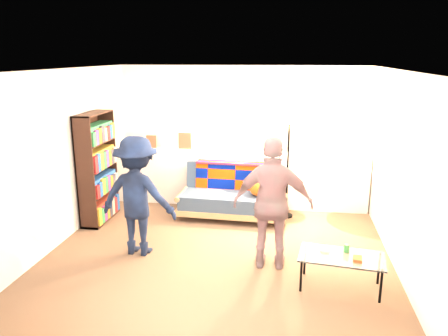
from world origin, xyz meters
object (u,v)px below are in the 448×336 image
Objects in this scene: bookshelf at (97,171)px; person_right at (273,204)px; futon_sofa at (234,196)px; person_left at (138,196)px; floor_lamp at (289,149)px; coffee_table at (342,258)px.

bookshelf reaches higher than person_right.
person_right is at bearing -67.55° from futon_sofa.
bookshelf is 1.09× the size of person_left.
floor_lamp is 1.85m from person_right.
futon_sofa is 1.08× the size of person_right.
person_left is (1.03, -1.05, -0.01)m from bookshelf.
bookshelf is at bearing -167.93° from floor_lamp.
person_right is (0.69, -1.68, 0.48)m from futon_sofa.
bookshelf reaches higher than futon_sofa.
floor_lamp is at bearing 106.42° from coffee_table.
bookshelf is at bearing -40.22° from person_left.
person_left is (-2.58, 0.54, 0.42)m from coffee_table.
coffee_table is 2.44m from floor_lamp.
bookshelf is at bearing -166.83° from futon_sofa.
person_right reaches higher than futon_sofa.
coffee_table is 2.67m from person_left.
futon_sofa reaches higher than coffee_table.
coffee_table is at bearing -54.19° from futon_sofa.
coffee_table is at bearing -73.58° from floor_lamp.
floor_lamp is (0.85, 0.14, 0.79)m from futon_sofa.
futon_sofa is 1.87m from person_right.
futon_sofa is 2.22m from bookshelf.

